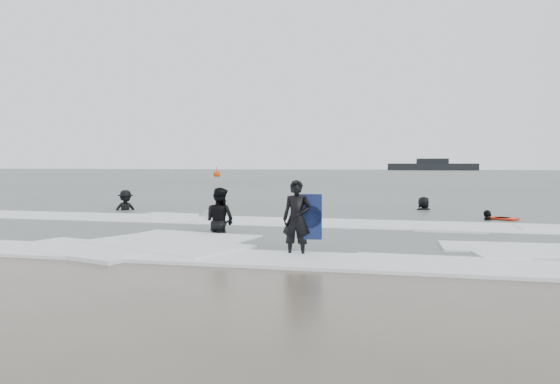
% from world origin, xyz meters
% --- Properties ---
extents(ground, '(320.00, 320.00, 0.00)m').
position_xyz_m(ground, '(0.00, 0.00, 0.00)').
color(ground, brown).
rests_on(ground, ground).
extents(sea, '(320.00, 320.00, 0.00)m').
position_xyz_m(sea, '(0.00, 80.00, 0.06)').
color(sea, '#47544C').
rests_on(sea, ground).
extents(surfer_centre, '(0.62, 0.42, 1.65)m').
position_xyz_m(surfer_centre, '(1.63, -0.01, 0.00)').
color(surfer_centre, black).
rests_on(surfer_centre, ground).
extents(surfer_wading, '(1.08, 0.96, 1.87)m').
position_xyz_m(surfer_wading, '(-1.19, 2.91, 0.00)').
color(surfer_wading, black).
rests_on(surfer_wading, ground).
extents(surfer_breaker, '(1.26, 1.24, 1.74)m').
position_xyz_m(surfer_breaker, '(-7.53, 8.89, 0.00)').
color(surfer_breaker, black).
rests_on(surfer_breaker, ground).
extents(surfer_right_near, '(0.93, 0.88, 1.55)m').
position_xyz_m(surfer_right_near, '(6.42, 8.35, 0.00)').
color(surfer_right_near, black).
rests_on(surfer_right_near, ground).
extents(surfer_right_far, '(1.01, 0.86, 1.76)m').
position_xyz_m(surfer_right_far, '(4.35, 12.05, 0.00)').
color(surfer_right_far, black).
rests_on(surfer_right_far, ground).
extents(surf_foam, '(30.03, 9.06, 0.09)m').
position_xyz_m(surf_foam, '(0.00, 3.70, 0.04)').
color(surf_foam, white).
rests_on(surf_foam, ground).
extents(bodyboards, '(9.50, 9.12, 1.25)m').
position_xyz_m(bodyboards, '(2.42, 3.94, 0.50)').
color(bodyboards, '#0E1841').
rests_on(bodyboards, ground).
extents(buoy, '(1.00, 1.00, 1.65)m').
position_xyz_m(buoy, '(-24.36, 63.75, 0.42)').
color(buoy, red).
rests_on(buoy, ground).
extents(vessel_horizon, '(24.47, 4.37, 3.32)m').
position_xyz_m(vessel_horizon, '(8.11, 147.70, 1.25)').
color(vessel_horizon, black).
rests_on(vessel_horizon, ground).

